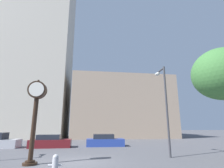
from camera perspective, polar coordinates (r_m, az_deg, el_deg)
The scene contains 9 objects.
ground_plane at distance 10.79m, azimuth -12.54°, elevation -23.76°, with size 200.00×200.00×0.00m, color #515156.
building_tall_tower at distance 39.45m, azimuth -24.23°, elevation 10.14°, with size 14.62×12.00×34.29m.
building_storefront_row at distance 35.41m, azimuth 2.79°, elevation -7.86°, with size 18.58×12.00×11.22m.
street_clock at distance 10.71m, azimuth -23.66°, elevation -7.15°, with size 0.99×0.74×4.58m.
car_maroon at distance 18.77m, azimuth -19.50°, elevation -17.39°, with size 3.88×1.87×1.21m.
car_blue at distance 19.00m, azimuth -2.37°, elevation -18.09°, with size 3.87×1.92×1.21m.
fire_hydrant_far at distance 8.49m, azimuth -18.05°, elevation -23.53°, with size 0.58×0.25×0.77m.
street_lamp_right at distance 13.11m, azimuth 16.46°, elevation -3.59°, with size 0.36×1.57×6.18m.
bare_tree at distance 13.09m, azimuth 32.32°, elevation 2.71°, with size 3.67×3.67×6.83m.
Camera 1 is at (0.69, -10.60, 1.91)m, focal length 28.00 mm.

